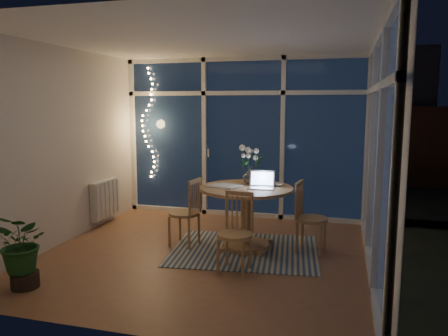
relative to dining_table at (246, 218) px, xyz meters
The scene contains 25 objects.
floor 0.68m from the dining_table, 140.62° to the right, with size 4.00×4.00×0.00m, color brown.
ceiling 2.26m from the dining_table, 140.62° to the right, with size 4.00×4.00×0.00m, color white.
wall_back 1.93m from the dining_table, 104.35° to the left, with size 4.00×0.04×2.60m, color silver.
wall_front 2.55m from the dining_table, 100.21° to the right, with size 4.00×0.04×2.60m, color silver.
wall_left 2.61m from the dining_table, behind, with size 0.04×4.00×2.60m, color silver.
wall_right 1.85m from the dining_table, 12.41° to the right, with size 0.04×4.00×2.60m, color silver.
window_wall_back 1.89m from the dining_table, 104.69° to the left, with size 4.00×0.10×2.60m, color white.
window_wall_right 1.81m from the dining_table, 12.72° to the right, with size 0.10×4.00×2.60m, color white.
radiator 2.43m from the dining_table, 166.83° to the left, with size 0.10×0.70×0.58m, color silver.
fairy_lights 2.81m from the dining_table, 143.52° to the left, with size 0.24×0.10×1.85m, color #E7A45C, non-canonical shape.
garden_patio 4.68m from the dining_table, 89.05° to the left, with size 12.00×6.00×0.10m, color black.
garden_fence 5.19m from the dining_table, 94.69° to the left, with size 11.00×0.08×1.80m, color #371D14.
neighbour_roof 8.35m from the dining_table, 90.86° to the left, with size 7.00×3.00×2.20m, color #34373F.
garden_shrubs 3.29m from the dining_table, 111.83° to the left, with size 0.90×0.90×0.90m, color black.
rug 0.41m from the dining_table, 90.00° to the right, with size 1.83×1.47×0.01m, color beige.
dining_table is the anchor object (origin of this frame).
chair_left 0.82m from the dining_table, behind, with size 0.42×0.42×0.91m, color #A7894B.
chair_right 0.82m from the dining_table, ahead, with size 0.42×0.42×0.91m, color #A7894B.
chair_front 0.82m from the dining_table, 86.47° to the right, with size 0.42×0.42×0.90m, color #A7894B.
laptop 0.56m from the dining_table, 10.55° to the right, with size 0.32×0.27×0.23m, color silver, non-canonical shape.
flower_vase 0.57m from the dining_table, 90.44° to the left, with size 0.20×0.20×0.21m, color silver.
bowl 0.59m from the dining_table, 24.47° to the left, with size 0.15×0.15×0.04m, color white.
newspapers 0.50m from the dining_table, behind, with size 0.34×0.26×0.02m, color silver.
phone 0.43m from the dining_table, 44.71° to the right, with size 0.12×0.06×0.01m, color black.
potted_plant 2.62m from the dining_table, 136.72° to the right, with size 0.54×0.47×0.76m, color #1A4A1E.
Camera 1 is at (1.60, -4.98, 1.86)m, focal length 35.00 mm.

